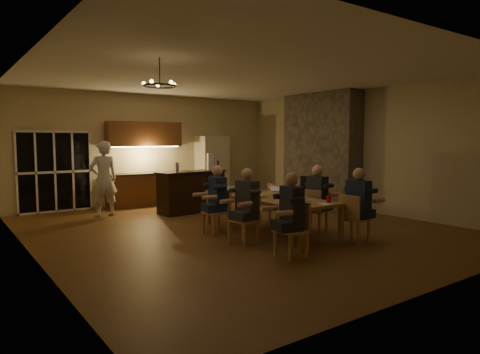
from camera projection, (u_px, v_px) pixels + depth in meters
name	position (u px, v px, depth m)	size (l,w,h in m)	color
floor	(239.00, 228.00, 9.13)	(9.00, 9.00, 0.00)	brown
back_wall	(151.00, 150.00, 12.66)	(8.00, 0.04, 3.20)	tan
left_wall	(29.00, 158.00, 6.66)	(0.04, 9.00, 3.20)	tan
right_wall	(363.00, 151.00, 11.31)	(0.04, 9.00, 3.20)	tan
ceiling	(239.00, 75.00, 8.85)	(8.00, 9.00, 0.04)	white
french_doors	(55.00, 172.00, 11.10)	(1.86, 0.08, 2.10)	black
fireplace	(321.00, 150.00, 12.10)	(0.58, 2.50, 3.20)	#686051
kitchenette	(146.00, 164.00, 12.26)	(2.24, 0.68, 2.40)	brown
refrigerator	(212.00, 168.00, 13.51)	(0.90, 0.68, 2.00)	beige
dining_table	(268.00, 215.00, 8.67)	(1.10, 3.12, 0.75)	#A36D41
bar_island	(192.00, 192.00, 11.14)	(1.84, 0.68, 1.08)	black
chair_left_near	(291.00, 230.00, 6.86)	(0.44, 0.44, 0.89)	tan
chair_left_mid	(244.00, 219.00, 7.76)	(0.44, 0.44, 0.89)	tan
chair_left_far	(216.00, 212.00, 8.58)	(0.44, 0.44, 0.89)	tan
chair_right_near	(355.00, 218.00, 7.88)	(0.44, 0.44, 0.89)	tan
chair_right_mid	(315.00, 210.00, 8.77)	(0.44, 0.44, 0.89)	tan
chair_right_far	(280.00, 203.00, 9.73)	(0.44, 0.44, 0.89)	tan
person_left_near	(292.00, 215.00, 6.82)	(0.60, 0.60, 1.38)	#262831
person_right_near	(358.00, 205.00, 7.84)	(0.60, 0.60, 1.38)	#1D2B49
person_left_mid	(247.00, 206.00, 7.75)	(0.60, 0.60, 1.38)	#31373B
person_right_mid	(317.00, 199.00, 8.74)	(0.60, 0.60, 1.38)	#262831
person_left_far	(217.00, 199.00, 8.62)	(0.60, 0.60, 1.38)	#1D2B49
standing_person	(104.00, 179.00, 10.51)	(0.68, 0.45, 1.86)	silver
chandelier	(160.00, 86.00, 6.85)	(0.54, 0.54, 0.03)	black
laptop_a	(295.00, 197.00, 7.69)	(0.32, 0.28, 0.23)	silver
laptop_b	(305.00, 195.00, 8.02)	(0.32, 0.28, 0.23)	silver
laptop_c	(257.00, 191.00, 8.55)	(0.32, 0.28, 0.23)	silver
laptop_d	(279.00, 190.00, 8.78)	(0.32, 0.28, 0.23)	silver
laptop_e	(230.00, 187.00, 9.34)	(0.32, 0.28, 0.23)	silver
laptop_f	(249.00, 185.00, 9.63)	(0.32, 0.28, 0.23)	silver
mug_front	(280.00, 196.00, 8.34)	(0.09, 0.09, 0.10)	white
mug_mid	(257.00, 191.00, 9.07)	(0.07, 0.07, 0.10)	white
mug_back	(232.00, 191.00, 9.15)	(0.09, 0.09, 0.10)	white
redcup_near	(329.00, 199.00, 7.81)	(0.08, 0.08, 0.12)	#B10B0D
redcup_mid	(238.00, 192.00, 8.79)	(0.09, 0.09, 0.12)	#B10B0D
can_silver	(297.00, 197.00, 8.08)	(0.06, 0.06, 0.12)	#B2B2B7
can_cola	(222.00, 187.00, 9.68)	(0.06, 0.06, 0.12)	#3F0F0C
plate_near	(301.00, 197.00, 8.43)	(0.27, 0.27, 0.02)	white
plate_left	(285.00, 202.00, 7.74)	(0.27, 0.27, 0.02)	white
plate_far	(261.00, 190.00, 9.54)	(0.24, 0.24, 0.02)	white
notepad	(325.00, 204.00, 7.53)	(0.16, 0.23, 0.01)	white
bar_bottle	(177.00, 167.00, 10.72)	(0.08, 0.08, 0.24)	#99999E
bar_blender	(210.00, 162.00, 11.37)	(0.14, 0.14, 0.45)	silver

